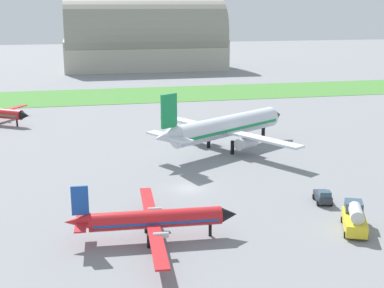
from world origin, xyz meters
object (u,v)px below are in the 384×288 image
object	(u,v)px
airplane_foreground_turboprop	(153,219)
pushback_tug_by_runway	(323,196)
fuel_truck_near_gate	(355,217)
airplane_midfield_jet	(225,127)

from	to	relation	value
airplane_foreground_turboprop	pushback_tug_by_runway	world-z (taller)	airplane_foreground_turboprop
fuel_truck_near_gate	pushback_tug_by_runway	bearing A→B (deg)	20.90
airplane_foreground_turboprop	fuel_truck_near_gate	world-z (taller)	airplane_foreground_turboprop
airplane_foreground_turboprop	airplane_midfield_jet	bearing A→B (deg)	66.02
airplane_midfield_jet	pushback_tug_by_runway	world-z (taller)	airplane_midfield_jet
airplane_foreground_turboprop	pushback_tug_by_runway	xyz separation A→B (m)	(23.96, 6.65, -1.59)
airplane_midfield_jet	fuel_truck_near_gate	world-z (taller)	airplane_midfield_jet
airplane_foreground_turboprop	fuel_truck_near_gate	size ratio (longest dim) A/B	3.30
airplane_midfield_jet	pushback_tug_by_runway	size ratio (longest dim) A/B	7.67
fuel_truck_near_gate	airplane_midfield_jet	bearing A→B (deg)	31.15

